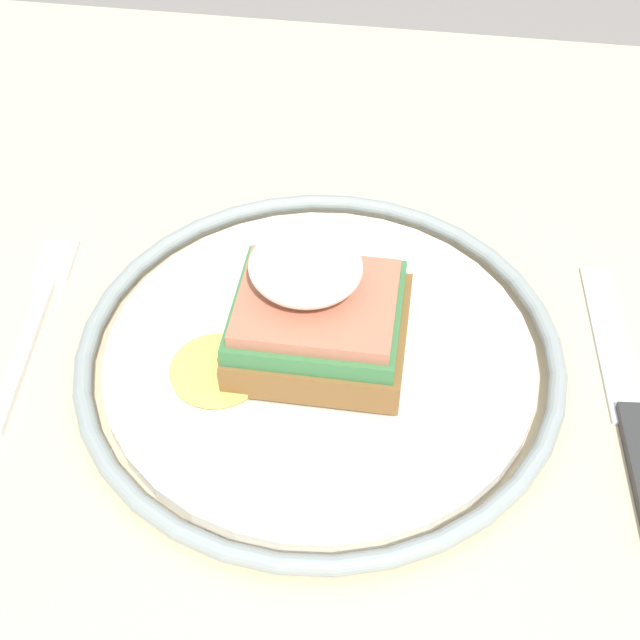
{
  "coord_description": "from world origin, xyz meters",
  "views": [
    {
      "loc": [
        0.05,
        -0.26,
        1.13
      ],
      "look_at": [
        0.01,
        0.06,
        0.79
      ],
      "focal_mm": 50.0,
      "sensor_mm": 36.0,
      "label": 1
    }
  ],
  "objects_px": {
    "plate": "(320,354)",
    "knife": "(629,417)",
    "fork": "(35,317)",
    "sandwich": "(316,310)"
  },
  "relations": [
    {
      "from": "plate",
      "to": "sandwich",
      "type": "xyz_separation_m",
      "value": [
        -0.0,
        0.0,
        0.03
      ]
    },
    {
      "from": "sandwich",
      "to": "fork",
      "type": "height_order",
      "value": "sandwich"
    },
    {
      "from": "plate",
      "to": "knife",
      "type": "bearing_deg",
      "value": -5.25
    },
    {
      "from": "plate",
      "to": "knife",
      "type": "height_order",
      "value": "plate"
    },
    {
      "from": "plate",
      "to": "sandwich",
      "type": "bearing_deg",
      "value": 175.53
    },
    {
      "from": "plate",
      "to": "sandwich",
      "type": "relative_size",
      "value": 2.19
    },
    {
      "from": "plate",
      "to": "fork",
      "type": "relative_size",
      "value": 1.77
    },
    {
      "from": "fork",
      "to": "knife",
      "type": "xyz_separation_m",
      "value": [
        0.33,
        -0.02,
        0.0
      ]
    },
    {
      "from": "sandwich",
      "to": "plate",
      "type": "bearing_deg",
      "value": -4.47
    },
    {
      "from": "plate",
      "to": "knife",
      "type": "xyz_separation_m",
      "value": [
        0.17,
        -0.02,
        -0.01
      ]
    }
  ]
}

